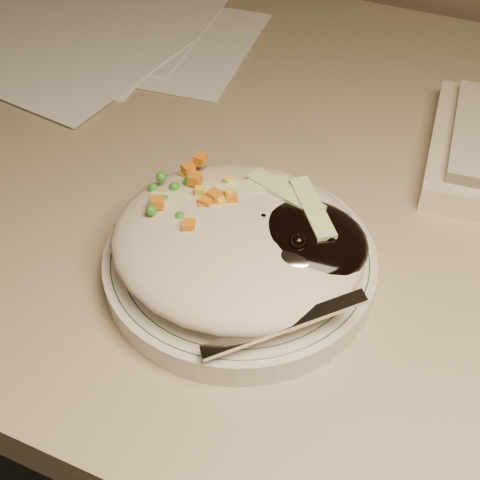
% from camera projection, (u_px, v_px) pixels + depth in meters
% --- Properties ---
extents(desk, '(1.40, 0.70, 0.74)m').
position_uv_depth(desk, '(349.00, 315.00, 0.75)').
color(desk, gray).
rests_on(desk, ground).
extents(plate, '(0.21, 0.21, 0.02)m').
position_uv_depth(plate, '(240.00, 264.00, 0.52)').
color(plate, silver).
rests_on(plate, desk).
extents(plate_rim, '(0.20, 0.20, 0.00)m').
position_uv_depth(plate_rim, '(240.00, 255.00, 0.51)').
color(plate_rim, '#144723').
rests_on(plate_rim, plate).
extents(meal, '(0.20, 0.19, 0.05)m').
position_uv_depth(meal, '(245.00, 237.00, 0.50)').
color(meal, '#C1B79C').
rests_on(meal, plate).
extents(papers, '(0.42, 0.33, 0.00)m').
position_uv_depth(papers, '(75.00, 33.00, 0.81)').
color(papers, white).
rests_on(papers, desk).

